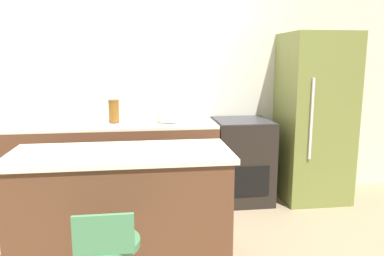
% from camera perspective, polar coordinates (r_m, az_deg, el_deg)
% --- Properties ---
extents(ground_plane, '(14.00, 14.00, 0.00)m').
position_cam_1_polar(ground_plane, '(3.92, -7.90, -13.24)').
color(ground_plane, '#998466').
extents(wall_back, '(8.00, 0.06, 2.60)m').
position_cam_1_polar(wall_back, '(4.27, -8.32, 6.74)').
color(wall_back, beige).
rests_on(wall_back, ground_plane).
extents(back_counter, '(2.33, 0.62, 0.92)m').
position_cam_1_polar(back_counter, '(4.10, -12.97, -5.60)').
color(back_counter, brown).
rests_on(back_counter, ground_plane).
extents(kitchen_island, '(1.61, 0.67, 0.91)m').
position_cam_1_polar(kitchen_island, '(2.92, -10.45, -12.12)').
color(kitchen_island, brown).
rests_on(kitchen_island, ground_plane).
extents(oven_range, '(0.61, 0.63, 0.92)m').
position_cam_1_polar(oven_range, '(4.22, 7.56, -4.92)').
color(oven_range, black).
rests_on(oven_range, ground_plane).
extents(refrigerator, '(0.71, 0.70, 1.85)m').
position_cam_1_polar(refrigerator, '(4.38, 18.05, 1.48)').
color(refrigerator, olive).
rests_on(refrigerator, ground_plane).
extents(kettle, '(0.19, 0.19, 0.23)m').
position_cam_1_polar(kettle, '(4.10, -20.59, 1.92)').
color(kettle, silver).
rests_on(kettle, back_counter).
extents(mixing_bowl, '(0.30, 0.30, 0.08)m').
position_cam_1_polar(mixing_bowl, '(4.02, -3.34, 1.67)').
color(mixing_bowl, beige).
rests_on(mixing_bowl, back_counter).
extents(canister_jar, '(0.11, 0.11, 0.23)m').
position_cam_1_polar(canister_jar, '(4.01, -11.81, 2.56)').
color(canister_jar, brown).
rests_on(canister_jar, back_counter).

